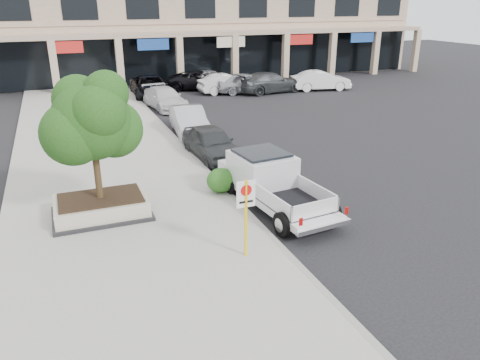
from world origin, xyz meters
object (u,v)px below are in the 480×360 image
at_px(planter_tree, 95,120).
at_px(lot_car_d, 201,80).
at_px(curb_car_a, 212,143).
at_px(lot_car_c, 270,82).
at_px(pickup_truck, 276,184).
at_px(curb_car_b, 189,121).
at_px(no_parking_sign, 246,208).
at_px(lot_car_b, 227,83).
at_px(lot_car_a, 246,83).
at_px(curb_car_d, 150,86).
at_px(planter, 101,207).
at_px(curb_car_c, 165,98).
at_px(lot_car_e, 209,78).
at_px(lot_car_f, 321,80).

relative_size(planter_tree, lot_car_d, 0.74).
distance_m(curb_car_a, lot_car_c, 17.23).
bearing_deg(pickup_truck, curb_car_b, 84.89).
height_order(no_parking_sign, lot_car_b, no_parking_sign).
bearing_deg(lot_car_a, pickup_truck, 168.83).
relative_size(curb_car_d, lot_car_d, 1.05).
bearing_deg(planter, no_parking_sign, -50.27).
bearing_deg(curb_car_b, curb_car_c, 93.47).
bearing_deg(lot_car_c, lot_car_e, 34.88).
bearing_deg(lot_car_f, curb_car_a, 145.19).
bearing_deg(no_parking_sign, lot_car_c, 63.42).
distance_m(pickup_truck, lot_car_c, 22.53).
relative_size(curb_car_a, curb_car_b, 0.95).
height_order(pickup_truck, curb_car_b, pickup_truck).
height_order(curb_car_d, lot_car_c, lot_car_c).
relative_size(curb_car_d, lot_car_c, 1.02).
distance_m(curb_car_c, curb_car_d, 4.51).
bearing_deg(no_parking_sign, curb_car_d, 84.60).
height_order(no_parking_sign, curb_car_b, no_parking_sign).
relative_size(planter, curb_car_b, 0.69).
xyz_separation_m(planter_tree, lot_car_e, (11.30, 23.29, -2.65)).
height_order(planter_tree, lot_car_e, planter_tree).
bearing_deg(curb_car_b, planter_tree, -115.55).
height_order(planter_tree, lot_car_f, planter_tree).
bearing_deg(lot_car_e, lot_car_d, 106.57).
height_order(planter, lot_car_f, lot_car_f).
relative_size(lot_car_c, lot_car_e, 1.25).
bearing_deg(lot_car_e, curb_car_a, 138.42).
height_order(planter, lot_car_a, lot_car_a).
xyz_separation_m(curb_car_a, curb_car_b, (0.18, 4.50, 0.01)).
bearing_deg(curb_car_b, no_parking_sign, -93.59).
height_order(lot_car_a, lot_car_b, lot_car_a).
xyz_separation_m(no_parking_sign, lot_car_a, (9.79, 23.82, -0.81)).
bearing_deg(lot_car_d, pickup_truck, -172.57).
relative_size(planter_tree, curb_car_b, 0.87).
bearing_deg(curb_car_c, curb_car_a, -99.12).
relative_size(curb_car_a, curb_car_d, 0.77).
distance_m(curb_car_d, lot_car_f, 13.88).
relative_size(pickup_truck, lot_car_b, 1.26).
distance_m(planter_tree, lot_car_c, 24.44).
xyz_separation_m(lot_car_b, lot_car_e, (-0.52, 3.18, 0.00)).
height_order(curb_car_a, lot_car_c, lot_car_c).
distance_m(lot_car_b, lot_car_f, 7.81).
distance_m(planter, lot_car_f, 27.05).
height_order(pickup_truck, lot_car_b, pickup_truck).
bearing_deg(pickup_truck, curb_car_c, 83.71).
bearing_deg(lot_car_f, pickup_truck, 156.44).
xyz_separation_m(planter_tree, lot_car_c, (15.12, 19.03, -2.60)).
relative_size(lot_car_d, lot_car_e, 1.21).
bearing_deg(lot_car_c, curb_car_c, 99.59).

